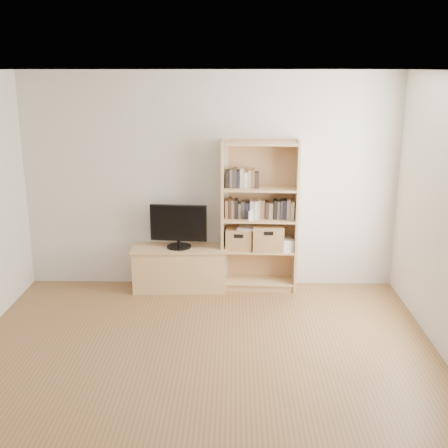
{
  "coord_description": "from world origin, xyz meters",
  "views": [
    {
      "loc": [
        0.3,
        -4.13,
        2.63
      ],
      "look_at": [
        0.18,
        1.9,
        0.94
      ],
      "focal_mm": 45.0,
      "sensor_mm": 36.0,
      "label": 1
    }
  ],
  "objects_px": {
    "tv_stand": "(180,269)",
    "baby_monitor": "(251,216)",
    "bookshelf": "(259,217)",
    "basket_right": "(268,237)",
    "basket_left": "(239,238)",
    "television": "(179,226)",
    "laptop": "(252,228)"
  },
  "relations": [
    {
      "from": "basket_right",
      "to": "baby_monitor",
      "type": "bearing_deg",
      "value": -155.27
    },
    {
      "from": "tv_stand",
      "to": "baby_monitor",
      "type": "bearing_deg",
      "value": -6.27
    },
    {
      "from": "baby_monitor",
      "to": "basket_right",
      "type": "relative_size",
      "value": 0.3
    },
    {
      "from": "baby_monitor",
      "to": "basket_right",
      "type": "bearing_deg",
      "value": 12.89
    },
    {
      "from": "television",
      "to": "baby_monitor",
      "type": "bearing_deg",
      "value": 2.16
    },
    {
      "from": "basket_left",
      "to": "laptop",
      "type": "bearing_deg",
      "value": -3.27
    },
    {
      "from": "baby_monitor",
      "to": "tv_stand",
      "type": "bearing_deg",
      "value": 166.99
    },
    {
      "from": "bookshelf",
      "to": "laptop",
      "type": "relative_size",
      "value": 5.47
    },
    {
      "from": "television",
      "to": "baby_monitor",
      "type": "height_order",
      "value": "television"
    },
    {
      "from": "bookshelf",
      "to": "basket_right",
      "type": "distance_m",
      "value": 0.27
    },
    {
      "from": "tv_stand",
      "to": "television",
      "type": "xyz_separation_m",
      "value": [
        0.0,
        0.0,
        0.54
      ]
    },
    {
      "from": "tv_stand",
      "to": "basket_right",
      "type": "relative_size",
      "value": 3.02
    },
    {
      "from": "bookshelf",
      "to": "television",
      "type": "height_order",
      "value": "bookshelf"
    },
    {
      "from": "television",
      "to": "basket_right",
      "type": "distance_m",
      "value": 1.08
    },
    {
      "from": "tv_stand",
      "to": "bookshelf",
      "type": "relative_size",
      "value": 0.61
    },
    {
      "from": "baby_monitor",
      "to": "television",
      "type": "bearing_deg",
      "value": 166.99
    },
    {
      "from": "basket_left",
      "to": "baby_monitor",
      "type": "bearing_deg",
      "value": -33.73
    },
    {
      "from": "tv_stand",
      "to": "basket_left",
      "type": "relative_size",
      "value": 3.56
    },
    {
      "from": "tv_stand",
      "to": "baby_monitor",
      "type": "relative_size",
      "value": 9.95
    },
    {
      "from": "television",
      "to": "basket_right",
      "type": "xyz_separation_m",
      "value": [
        1.07,
        0.04,
        -0.14
      ]
    },
    {
      "from": "bookshelf",
      "to": "basket_left",
      "type": "relative_size",
      "value": 5.83
    },
    {
      "from": "bookshelf",
      "to": "television",
      "type": "xyz_separation_m",
      "value": [
        -0.96,
        -0.05,
        -0.11
      ]
    },
    {
      "from": "bookshelf",
      "to": "television",
      "type": "bearing_deg",
      "value": -175.41
    },
    {
      "from": "tv_stand",
      "to": "basket_left",
      "type": "distance_m",
      "value": 0.82
    },
    {
      "from": "basket_left",
      "to": "laptop",
      "type": "relative_size",
      "value": 0.94
    },
    {
      "from": "bookshelf",
      "to": "basket_left",
      "type": "height_order",
      "value": "bookshelf"
    },
    {
      "from": "baby_monitor",
      "to": "basket_left",
      "type": "relative_size",
      "value": 0.36
    },
    {
      "from": "baby_monitor",
      "to": "basket_left",
      "type": "distance_m",
      "value": 0.35
    },
    {
      "from": "baby_monitor",
      "to": "basket_right",
      "type": "height_order",
      "value": "baby_monitor"
    },
    {
      "from": "tv_stand",
      "to": "baby_monitor",
      "type": "xyz_separation_m",
      "value": [
        0.86,
        -0.05,
        0.69
      ]
    },
    {
      "from": "television",
      "to": "laptop",
      "type": "height_order",
      "value": "television"
    },
    {
      "from": "basket_left",
      "to": "basket_right",
      "type": "relative_size",
      "value": 0.85
    }
  ]
}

